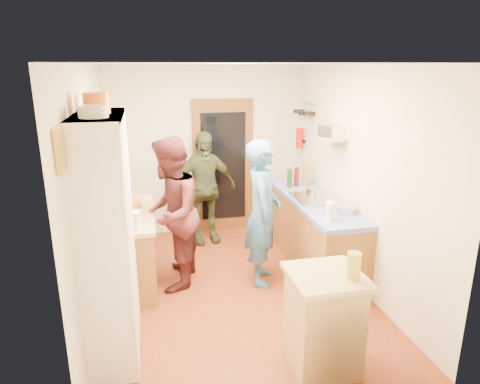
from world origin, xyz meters
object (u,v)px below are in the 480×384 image
object	(u,v)px
person_back	(204,188)
island_base	(323,324)
hutch_body	(109,238)
right_counter_base	(312,232)
person_hob	(265,214)
person_left	(174,213)

from	to	relation	value
person_back	island_base	bearing A→B (deg)	-88.70
hutch_body	person_back	bearing A→B (deg)	62.94
right_counter_base	island_base	size ratio (longest dim) A/B	2.56
island_base	person_hob	size ratio (longest dim) A/B	0.48
hutch_body	island_base	size ratio (longest dim) A/B	2.56
hutch_body	person_hob	xyz separation A→B (m)	(1.72, 0.90, -0.21)
island_base	person_left	world-z (taller)	person_left
island_base	person_back	bearing A→B (deg)	101.21
person_left	person_back	bearing A→B (deg)	170.74
hutch_body	person_left	size ratio (longest dim) A/B	1.21
person_hob	person_left	distance (m)	1.09
person_back	person_hob	bearing A→B (deg)	-79.13
hutch_body	person_hob	distance (m)	1.95
person_left	hutch_body	bearing A→B (deg)	-16.30
hutch_body	island_base	distance (m)	2.04
person_hob	island_base	bearing A→B (deg)	-162.15
right_counter_base	person_hob	size ratio (longest dim) A/B	1.24
person_hob	person_back	world-z (taller)	person_hob
person_left	right_counter_base	bearing A→B (deg)	110.59
hutch_body	person_back	distance (m)	2.61
island_base	person_left	size ratio (longest dim) A/B	0.47
island_base	person_hob	xyz separation A→B (m)	(-0.07, 1.63, 0.46)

